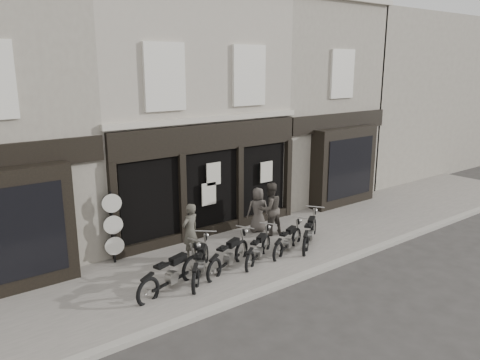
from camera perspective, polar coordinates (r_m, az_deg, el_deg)
ground_plane at (r=14.06m, az=3.44°, el=-10.30°), size 90.00×90.00×0.00m
pavement at (r=14.67m, az=1.12°, el=-8.96°), size 30.00×4.20×0.12m
kerb at (r=13.20m, az=7.07°, el=-11.75°), size 30.00×0.25×0.13m
central_building at (r=17.82m, az=-9.11°, el=8.32°), size 7.30×6.22×8.34m
neighbour_right at (r=21.53m, az=6.16°, el=9.23°), size 5.60×6.73×8.34m
filler_right at (r=27.83m, az=18.45°, el=9.76°), size 11.00×6.00×8.20m
motorcycle_0 at (r=12.41m, az=-8.32°, el=-11.57°), size 2.30×1.04×1.14m
motorcycle_1 at (r=12.98m, az=-4.81°, el=-10.35°), size 1.73×1.85×1.09m
motorcycle_2 at (r=13.44m, az=-1.37°, el=-9.48°), size 2.10×1.18×1.07m
motorcycle_3 at (r=14.01m, az=2.27°, el=-8.63°), size 1.85×1.27×0.98m
motorcycle_4 at (r=14.71m, az=5.85°, el=-7.58°), size 1.92×1.06×0.98m
motorcycle_5 at (r=15.32m, az=8.51°, el=-6.58°), size 2.01×1.56×1.10m
man_left at (r=13.95m, az=-6.09°, el=-6.25°), size 0.71×0.57×1.70m
man_centre at (r=15.83m, az=3.69°, el=-3.51°), size 0.95×0.78×1.82m
man_right at (r=16.10m, az=2.19°, el=-3.67°), size 0.89×0.74×1.56m
advert_sign_post at (r=14.02m, az=-15.20°, el=-5.96°), size 0.55×0.36×2.28m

